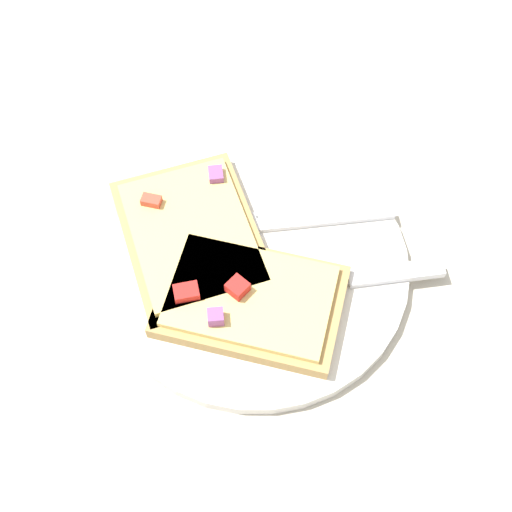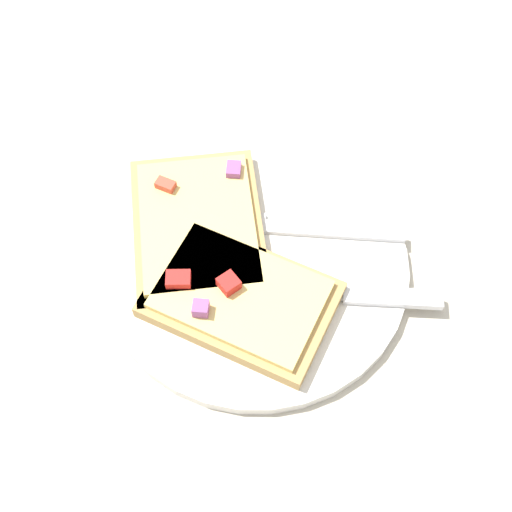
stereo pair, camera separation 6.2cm
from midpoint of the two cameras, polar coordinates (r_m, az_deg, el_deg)
ground_plane at (r=0.64m, az=2.77°, el=-1.24°), size 4.00×4.00×0.00m
plate at (r=0.63m, az=2.79°, el=-0.97°), size 0.27×0.27×0.01m
fork at (r=0.64m, az=4.65°, el=2.03°), size 0.20×0.06×0.01m
knife at (r=0.62m, az=9.09°, el=-2.93°), size 0.22×0.07×0.01m
pizza_slice_main at (r=0.63m, az=-1.90°, el=2.14°), size 0.17×0.19×0.03m
pizza_slice_corner at (r=0.60m, az=1.76°, el=-3.67°), size 0.16×0.12×0.03m
crumb_scatter at (r=0.60m, az=4.63°, el=-4.33°), size 0.07×0.09×0.01m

